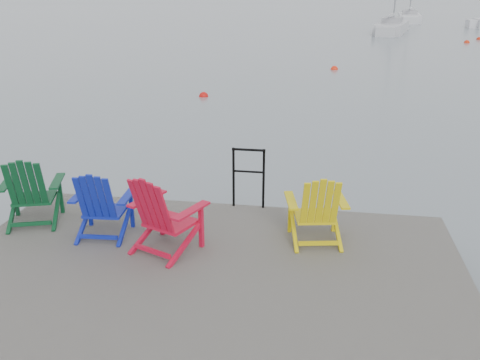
# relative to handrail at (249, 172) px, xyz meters

# --- Properties ---
(ground) EXTENTS (400.00, 400.00, 0.00)m
(ground) POSITION_rel_handrail_xyz_m (-0.25, -2.45, -1.04)
(ground) COLOR slate
(ground) RESTS_ON ground
(dock) EXTENTS (6.00, 5.00, 1.40)m
(dock) POSITION_rel_handrail_xyz_m (-0.25, -2.45, -0.69)
(dock) COLOR #2B2926
(dock) RESTS_ON ground
(handrail) EXTENTS (0.48, 0.04, 0.90)m
(handrail) POSITION_rel_handrail_xyz_m (0.00, 0.00, 0.00)
(handrail) COLOR black
(handrail) RESTS_ON dock
(chair_green) EXTENTS (0.92, 0.88, 0.98)m
(chair_green) POSITION_rel_handrail_xyz_m (-2.81, -1.02, -0.05)
(chair_green) COLOR #0B3F1F
(chair_green) RESTS_ON dock
(chair_blue) EXTENTS (0.77, 0.72, 0.93)m
(chair_blue) POSITION_rel_handrail_xyz_m (-1.72, -1.23, -0.07)
(chair_blue) COLOR #0F1F9D
(chair_blue) RESTS_ON dock
(chair_red) EXTENTS (0.98, 0.94, 1.01)m
(chair_red) POSITION_rel_handrail_xyz_m (-0.82, -1.49, -0.03)
(chair_red) COLOR red
(chair_red) RESTS_ON dock
(chair_yellow) EXTENTS (0.84, 0.79, 0.93)m
(chair_yellow) POSITION_rel_handrail_xyz_m (1.00, -0.97, -0.07)
(chair_yellow) COLOR yellow
(chair_yellow) RESTS_ON dock
(sailboat_near) EXTENTS (3.80, 8.23, 11.06)m
(sailboat_near) POSITION_rel_handrail_xyz_m (6.53, 38.25, -0.69)
(sailboat_near) COLOR silver
(sailboat_near) RESTS_ON ground
(sailboat_mid) EXTENTS (3.00, 8.33, 11.28)m
(sailboat_mid) POSITION_rel_handrail_xyz_m (10.07, 53.11, -0.69)
(sailboat_mid) COLOR silver
(sailboat_mid) RESTS_ON ground
(buoy_a) EXTENTS (0.32, 0.32, 0.32)m
(buoy_a) POSITION_rel_handrail_xyz_m (-3.01, 10.17, -1.04)
(buoy_a) COLOR red
(buoy_a) RESTS_ON ground
(buoy_b) EXTENTS (0.34, 0.34, 0.34)m
(buoy_b) POSITION_rel_handrail_xyz_m (1.55, 17.09, -1.04)
(buoy_b) COLOR red
(buoy_b) RESTS_ON ground
(buoy_c) EXTENTS (0.38, 0.38, 0.38)m
(buoy_c) POSITION_rel_handrail_xyz_m (10.57, 30.45, -1.04)
(buoy_c) COLOR red
(buoy_c) RESTS_ON ground
(buoy_d) EXTENTS (0.37, 0.37, 0.37)m
(buoy_d) POSITION_rel_handrail_xyz_m (12.02, 33.01, -1.04)
(buoy_d) COLOR red
(buoy_d) RESTS_ON ground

